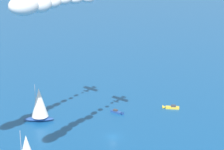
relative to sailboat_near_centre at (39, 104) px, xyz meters
name	(u,v)px	position (x,y,z in m)	size (l,w,h in m)	color
ground_plane	(113,137)	(20.72, 19.86, -6.20)	(2000.00, 2000.00, 0.00)	navy
sailboat_near_centre	(39,104)	(0.00, 0.00, 0.00)	(7.30, 10.92, 13.58)	#23478C
motorboat_offshore	(118,112)	(2.54, 28.21, -5.78)	(5.25, 4.06, 1.56)	#23478C
motorboat_trailing	(170,107)	(4.81, 48.57, -5.70)	(4.39, 6.39, 1.84)	gold
smoke_trail_wingman	(51,2)	(49.90, -4.25, 41.28)	(28.13, 34.45, 4.70)	silver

